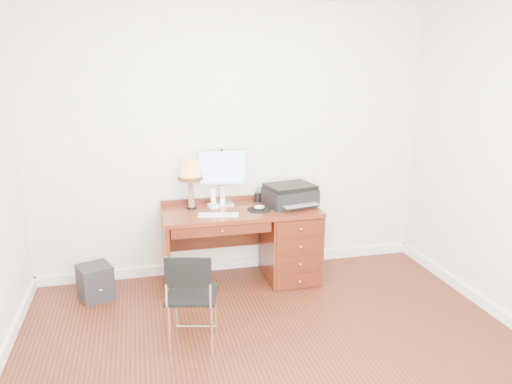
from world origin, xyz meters
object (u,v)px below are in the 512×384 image
object	(u,v)px
chair	(193,291)
equipment_box	(95,282)
desk	(273,239)
phone	(213,203)
printer	(290,195)
leg_lamp	(190,173)
monitor	(222,171)

from	to	relation	value
chair	equipment_box	distance (m)	1.34
desk	phone	xyz separation A→B (m)	(-0.58, 0.11, 0.39)
printer	leg_lamp	world-z (taller)	leg_lamp
monitor	chair	size ratio (longest dim) A/B	0.68
desk	printer	size ratio (longest dim) A/B	2.80
printer	equipment_box	distance (m)	2.02
leg_lamp	phone	bearing A→B (deg)	-8.37
phone	printer	bearing A→B (deg)	-16.09
chair	printer	bearing A→B (deg)	59.34
desk	monitor	xyz separation A→B (m)	(-0.46, 0.24, 0.67)
printer	leg_lamp	distance (m)	1.00
printer	leg_lamp	xyz separation A→B (m)	(-0.97, 0.11, 0.25)
leg_lamp	equipment_box	size ratio (longest dim) A/B	1.50
leg_lamp	phone	xyz separation A→B (m)	(0.21, -0.03, -0.30)
desk	printer	distance (m)	0.48
leg_lamp	equipment_box	bearing A→B (deg)	-168.13
desk	phone	bearing A→B (deg)	169.21
leg_lamp	printer	bearing A→B (deg)	-6.33
leg_lamp	desk	bearing A→B (deg)	-10.15
printer	equipment_box	bearing A→B (deg)	170.41
phone	desk	bearing A→B (deg)	-21.11
monitor	equipment_box	distance (m)	1.58
leg_lamp	equipment_box	distance (m)	1.34
phone	chair	distance (m)	1.29
leg_lamp	chair	size ratio (longest dim) A/B	0.61
desk	monitor	world-z (taller)	monitor
equipment_box	printer	bearing A→B (deg)	-19.11
desk	phone	distance (m)	0.70
leg_lamp	chair	distance (m)	1.39
monitor	leg_lamp	world-z (taller)	monitor
leg_lamp	monitor	bearing A→B (deg)	17.09
monitor	chair	xyz separation A→B (m)	(-0.46, -1.33, -0.61)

